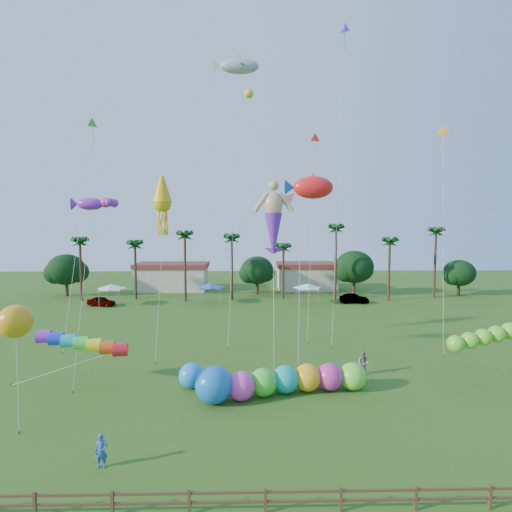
{
  "coord_description": "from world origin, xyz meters",
  "views": [
    {
      "loc": [
        -0.72,
        -20.96,
        11.3
      ],
      "look_at": [
        0.0,
        10.0,
        9.0
      ],
      "focal_mm": 28.0,
      "sensor_mm": 36.0,
      "label": 1
    }
  ],
  "objects_px": {
    "spectator_a": "(101,451)",
    "caterpillar_inflatable": "(277,381)",
    "car_b": "(354,299)",
    "spectator_b": "(363,363)",
    "blue_ball": "(191,376)",
    "car_a": "(101,301)"
  },
  "relations": [
    {
      "from": "spectator_a",
      "to": "caterpillar_inflatable",
      "type": "xyz_separation_m",
      "value": [
        8.81,
        7.78,
        0.21
      ]
    },
    {
      "from": "car_b",
      "to": "spectator_b",
      "type": "xyz_separation_m",
      "value": [
        -6.94,
        -28.26,
        0.23
      ]
    },
    {
      "from": "car_b",
      "to": "spectator_a",
      "type": "distance_m",
      "value": 45.62
    },
    {
      "from": "car_b",
      "to": "spectator_a",
      "type": "bearing_deg",
      "value": 155.61
    },
    {
      "from": "car_b",
      "to": "blue_ball",
      "type": "height_order",
      "value": "blue_ball"
    },
    {
      "from": "car_a",
      "to": "car_b",
      "type": "xyz_separation_m",
      "value": [
        36.51,
        1.17,
        0.01
      ]
    },
    {
      "from": "car_a",
      "to": "car_b",
      "type": "distance_m",
      "value": 36.52
    },
    {
      "from": "car_a",
      "to": "blue_ball",
      "type": "bearing_deg",
      "value": -135.92
    },
    {
      "from": "car_b",
      "to": "blue_ball",
      "type": "relative_size",
      "value": 2.37
    },
    {
      "from": "spectator_a",
      "to": "caterpillar_inflatable",
      "type": "distance_m",
      "value": 11.75
    },
    {
      "from": "car_a",
      "to": "spectator_a",
      "type": "distance_m",
      "value": 40.88
    },
    {
      "from": "car_a",
      "to": "blue_ball",
      "type": "height_order",
      "value": "blue_ball"
    },
    {
      "from": "spectator_b",
      "to": "caterpillar_inflatable",
      "type": "distance_m",
      "value": 7.76
    },
    {
      "from": "spectator_b",
      "to": "blue_ball",
      "type": "height_order",
      "value": "spectator_b"
    },
    {
      "from": "car_a",
      "to": "caterpillar_inflatable",
      "type": "xyz_separation_m",
      "value": [
        22.69,
        -30.67,
        0.34
      ]
    },
    {
      "from": "car_a",
      "to": "spectator_b",
      "type": "relative_size",
      "value": 2.15
    },
    {
      "from": "car_a",
      "to": "spectator_b",
      "type": "height_order",
      "value": "spectator_b"
    },
    {
      "from": "car_a",
      "to": "blue_ball",
      "type": "relative_size",
      "value": 2.24
    },
    {
      "from": "car_a",
      "to": "spectator_a",
      "type": "xyz_separation_m",
      "value": [
        13.88,
        -38.45,
        0.13
      ]
    },
    {
      "from": "car_b",
      "to": "spectator_b",
      "type": "height_order",
      "value": "spectator_b"
    },
    {
      "from": "car_a",
      "to": "spectator_b",
      "type": "distance_m",
      "value": 40.1
    },
    {
      "from": "spectator_b",
      "to": "blue_ball",
      "type": "relative_size",
      "value": 1.04
    }
  ]
}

